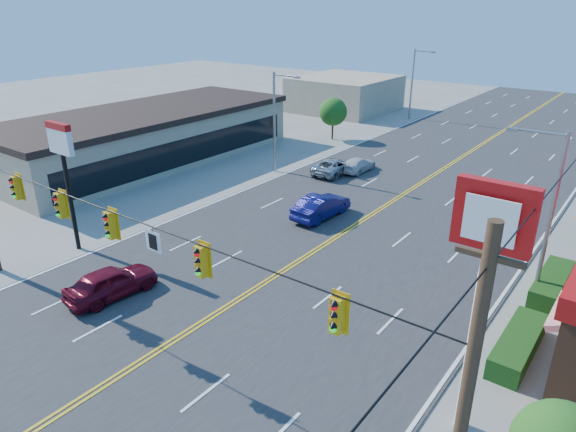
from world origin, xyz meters
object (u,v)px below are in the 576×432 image
Objects in this scene: signal_span at (131,246)px; car_blue at (321,207)px; car_silver at (334,167)px; car_white at (358,165)px; pizza_hut_sign at (64,160)px; car_magenta at (111,283)px; kfc_pylon at (486,263)px.

car_blue is at bearing 98.31° from signal_span.
car_blue is 1.00× the size of car_silver.
car_white is (-2.98, 10.02, -0.19)m from car_blue.
pizza_hut_sign reaches higher than car_magenta.
car_white is at bearing -70.76° from car_blue.
pizza_hut_sign is (-22.00, 0.00, -0.86)m from kfc_pylon.
car_magenta reaches higher than car_white.
car_blue reaches higher than car_magenta.
signal_span is 16.69m from car_blue.
pizza_hut_sign is at bearing -12.21° from car_magenta.
signal_span is at bearing 163.87° from car_magenta.
car_white is at bearing 126.74° from kfc_pylon.
kfc_pylon is 16.96m from car_magenta.
car_blue is at bearing 115.44° from car_silver.
pizza_hut_sign is at bearing 76.43° from car_silver.
signal_span reaches higher than kfc_pylon.
car_silver is (-1.67, 22.28, -0.10)m from car_magenta.
car_magenta is at bearing 82.42° from car_blue.
kfc_pylon is 1.86× the size of car_blue.
car_magenta is 1.12× the size of car_white.
signal_span is at bearing 103.58° from car_silver.
pizza_hut_sign is 21.23m from car_silver.
car_blue is (2.53, 14.00, 0.01)m from car_magenta.
pizza_hut_sign reaches higher than car_silver.
car_magenta reaches higher than car_silver.
kfc_pylon is 1.24× the size of pizza_hut_sign.
car_white is (5.56, 22.02, -4.62)m from pizza_hut_sign.
signal_span reaches higher than pizza_hut_sign.
kfc_pylon is at bearing -166.67° from car_magenta.
car_white is (-0.45, 24.02, -0.18)m from car_magenta.
kfc_pylon reaches higher than car_magenta.
car_blue is at bearing 54.56° from pizza_hut_sign.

